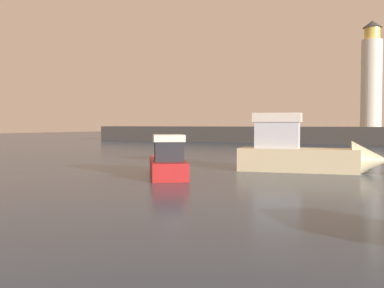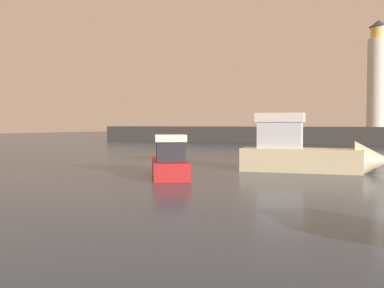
# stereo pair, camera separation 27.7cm
# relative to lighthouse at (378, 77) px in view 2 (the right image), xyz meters

# --- Properties ---
(ground_plane) EXTENTS (220.00, 220.00, 0.00)m
(ground_plane) POSITION_rel_lighthouse_xyz_m (0.31, -31.26, -8.96)
(ground_plane) COLOR #2D3D51
(breakwater) EXTENTS (88.10, 4.44, 2.37)m
(breakwater) POSITION_rel_lighthouse_xyz_m (0.31, 0.00, -7.78)
(breakwater) COLOR #423F3D
(breakwater) RESTS_ON ground_plane
(lighthouse) EXTENTS (2.67, 2.67, 13.92)m
(lighthouse) POSITION_rel_lighthouse_xyz_m (0.00, 0.00, 0.00)
(lighthouse) COLOR silver
(lighthouse) RESTS_ON breakwater
(motorboat_1) EXTENTS (8.42, 3.69, 3.66)m
(motorboat_1) POSITION_rel_lighthouse_xyz_m (1.39, -38.21, -7.92)
(motorboat_1) COLOR beige
(motorboat_1) RESTS_ON ground_plane
(motorboat_2) EXTENTS (5.01, 6.14, 2.52)m
(motorboat_2) POSITION_rel_lighthouse_xyz_m (-4.87, -43.51, -8.27)
(motorboat_2) COLOR #B21E1E
(motorboat_2) RESTS_ON ground_plane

